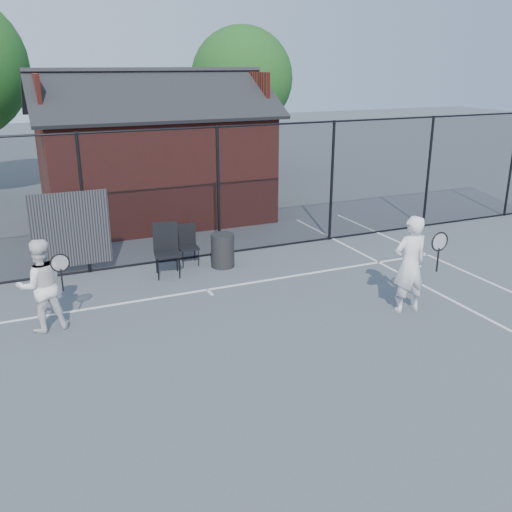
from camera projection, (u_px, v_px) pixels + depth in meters
name	position (u px, v px, depth m)	size (l,w,h in m)	color
ground	(271.00, 357.00, 8.80)	(80.00, 80.00, 0.00)	#4A5155
court_lines	(313.00, 401.00, 7.65)	(11.02, 18.00, 0.01)	silver
fence	(163.00, 200.00, 12.55)	(22.04, 3.00, 3.00)	black
clubhouse	(154.00, 162.00, 16.27)	(6.50, 4.36, 4.19)	maroon
tree_right	(242.00, 79.00, 22.26)	(3.97, 3.97, 5.70)	#372416
player_front	(410.00, 264.00, 10.18)	(0.81, 0.61, 1.80)	white
player_back	(41.00, 285.00, 9.47)	(0.90, 0.70, 1.60)	white
chair_left	(188.00, 246.00, 12.69)	(0.42, 0.44, 0.89)	black
chair_right	(167.00, 251.00, 11.99)	(0.53, 0.55, 1.10)	black
waste_bin	(223.00, 250.00, 12.59)	(0.52, 0.52, 0.75)	black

